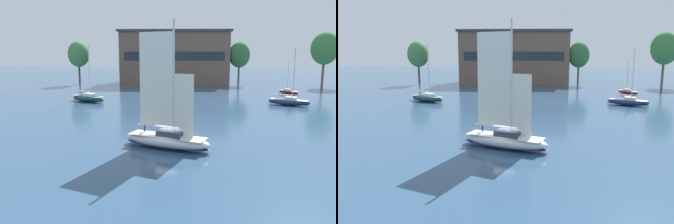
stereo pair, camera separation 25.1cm
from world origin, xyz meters
TOP-DOWN VIEW (x-y plane):
  - ground_plane at (0.00, 0.00)m, footprint 400.00×400.00m
  - waterfront_building at (-0.66, 76.87)m, footprint 35.96×17.86m
  - tree_shore_left at (-31.21, 69.77)m, footprint 6.72×6.72m
  - tree_shore_center at (19.83, 70.61)m, footprint 6.56×6.56m
  - tree_shore_right at (44.17, 65.91)m, footprint 7.92×7.92m
  - sailboat_main at (0.01, -0.00)m, footprint 10.34×6.54m
  - sailboat_moored_near_marina at (28.58, 48.12)m, footprint 4.48×5.90m
  - sailboat_moored_mid_channel at (-18.24, 33.49)m, footprint 8.75×6.33m
  - sailboat_moored_far_slip at (22.92, 30.24)m, footprint 8.19×5.86m

SIDE VIEW (x-z plane):
  - ground_plane at x=0.00m, z-range 0.00..0.00m
  - sailboat_moored_near_marina at x=28.58m, z-range -3.51..4.62m
  - sailboat_moored_far_slip at x=22.92m, z-range -4.81..6.32m
  - sailboat_moored_mid_channel at x=-18.24m, z-range -5.15..6.77m
  - sailboat_main at x=0.01m, z-range -5.81..7.99m
  - waterfront_building at x=-0.66m, z-range 0.04..17.38m
  - tree_shore_center at x=19.83m, z-range 2.70..16.21m
  - tree_shore_left at x=-31.21m, z-range 2.77..16.59m
  - tree_shore_right at x=44.17m, z-range 3.26..19.57m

